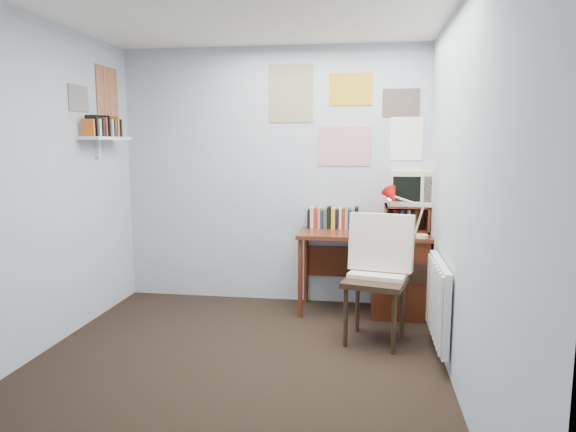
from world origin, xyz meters
name	(u,v)px	position (x,y,z in m)	size (l,w,h in m)	color
ground	(229,374)	(0.00, 0.00, 0.00)	(3.50, 3.50, 0.00)	black
back_wall	(273,176)	(0.00, 1.75, 1.25)	(3.00, 0.02, 2.50)	#A0ADB7
left_wall	(17,191)	(-1.50, 0.00, 1.25)	(0.02, 3.50, 2.50)	#A0ADB7
right_wall	(464,198)	(1.50, 0.00, 1.25)	(0.02, 3.50, 2.50)	#A0ADB7
desk	(392,271)	(1.17, 1.48, 0.41)	(1.20, 0.55, 0.76)	#5E2715
desk_chair	(375,282)	(1.00, 0.74, 0.50)	(0.51, 0.48, 0.99)	black
desk_lamp	(423,216)	(1.40, 1.28, 0.95)	(0.27, 0.23, 0.39)	red
tv_riser	(406,218)	(1.29, 1.59, 0.89)	(0.40, 0.30, 0.25)	#5E2715
crt_tv	(411,186)	(1.33, 1.61, 1.18)	(0.37, 0.34, 0.35)	beige
book_row	(339,217)	(0.66, 1.66, 0.87)	(0.60, 0.14, 0.22)	#5E2715
radiator	(439,301)	(1.46, 0.55, 0.42)	(0.09, 0.80, 0.60)	white
wall_shelf	(106,138)	(-1.40, 1.10, 1.62)	(0.20, 0.62, 0.24)	white
posters_back	(345,114)	(0.70, 1.74, 1.85)	(1.20, 0.01, 0.90)	white
posters_left	(94,95)	(-1.49, 1.10, 2.00)	(0.01, 0.70, 0.60)	white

